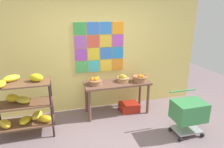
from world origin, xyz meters
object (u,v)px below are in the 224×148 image
banana_shelf_unit (23,104)px  fruit_basket_back_right (123,78)px  shopping_cart (189,112)px  fruit_basket_right (95,81)px  produce_crate_under_table (129,107)px  display_table (117,87)px  fruit_basket_centre (140,78)px

banana_shelf_unit → fruit_basket_back_right: banana_shelf_unit is taller
banana_shelf_unit → shopping_cart: banana_shelf_unit is taller
fruit_basket_right → produce_crate_under_table: size_ratio=0.72×
display_table → fruit_basket_right: 0.51m
display_table → fruit_basket_back_right: 0.23m
fruit_basket_centre → fruit_basket_right: size_ratio=1.05×
produce_crate_under_table → banana_shelf_unit: bearing=-170.6°
fruit_basket_back_right → fruit_basket_right: same height
banana_shelf_unit → shopping_cart: bearing=-15.2°
banana_shelf_unit → produce_crate_under_table: size_ratio=2.77×
fruit_basket_back_right → fruit_basket_centre: (0.35, -0.13, 0.02)m
banana_shelf_unit → fruit_basket_centre: (2.36, 0.27, 0.18)m
fruit_basket_centre → fruit_basket_right: bearing=173.9°
fruit_basket_centre → fruit_basket_back_right: bearing=160.2°
fruit_basket_back_right → fruit_basket_right: size_ratio=0.94×
fruit_basket_back_right → shopping_cart: fruit_basket_back_right is taller
fruit_basket_back_right → fruit_basket_centre: fruit_basket_centre is taller
fruit_basket_back_right → fruit_basket_right: 0.63m
fruit_basket_right → banana_shelf_unit: bearing=-165.0°
banana_shelf_unit → produce_crate_under_table: banana_shelf_unit is taller
fruit_basket_back_right → fruit_basket_centre: 0.37m
fruit_basket_centre → shopping_cart: 1.22m
fruit_basket_centre → display_table: bearing=168.6°
display_table → fruit_basket_right: (-0.48, 0.00, 0.18)m
fruit_basket_back_right → fruit_basket_right: (-0.63, -0.02, 0.01)m
display_table → fruit_basket_back_right: fruit_basket_back_right is taller
fruit_basket_centre → banana_shelf_unit: bearing=-173.6°
banana_shelf_unit → shopping_cart: 2.99m
shopping_cart → banana_shelf_unit: bearing=166.8°
display_table → produce_crate_under_table: display_table is taller
fruit_basket_back_right → produce_crate_under_table: fruit_basket_back_right is taller
fruit_basket_back_right → display_table: bearing=-170.0°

